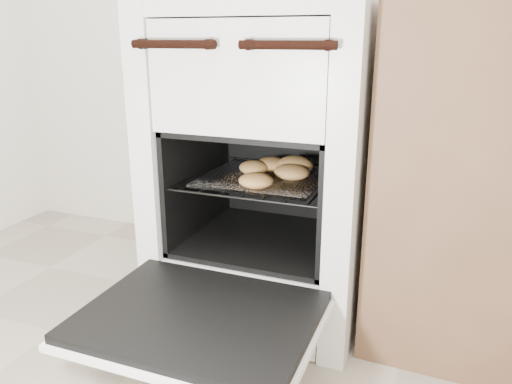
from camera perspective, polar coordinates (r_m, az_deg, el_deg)
stove at (r=1.60m, az=2.00°, el=3.34°), size 0.63×0.70×0.97m
oven_door at (r=1.25m, az=-6.52°, el=-14.24°), size 0.57×0.44×0.04m
oven_rack at (r=1.54m, az=1.13°, el=1.56°), size 0.46×0.44×0.01m
foil_sheet at (r=1.52m, az=0.86°, el=1.59°), size 0.36×0.32×0.01m
baked_rolls at (r=1.52m, az=2.52°, el=2.65°), size 0.24×0.31×0.06m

